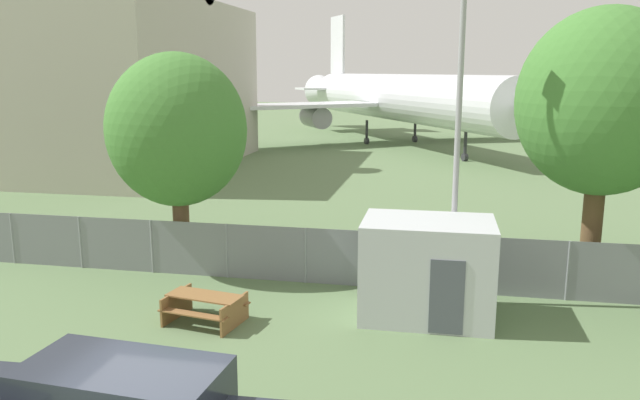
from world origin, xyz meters
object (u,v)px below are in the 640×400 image
Objects in this scene: portable_cabin at (427,269)px; picnic_bench_near_cabin at (205,305)px; airplane at (398,98)px; tree_far_right at (177,131)px; tree_left_of_cabin at (603,103)px.

portable_cabin is 1.58× the size of picnic_bench_near_cabin.
airplane is 5.35× the size of tree_far_right.
airplane is 37.47m from tree_left_of_cabin.
portable_cabin is at bearing -145.52° from tree_left_of_cabin.
airplane reaches higher than picnic_bench_near_cabin.
tree_left_of_cabin is at bearing 1.81° from tree_far_right.
tree_left_of_cabin reaches higher than picnic_bench_near_cabin.
tree_left_of_cabin is 1.17× the size of tree_far_right.
picnic_bench_near_cabin is at bearing -164.94° from portable_cabin.
portable_cabin is (3.86, -39.68, -2.78)m from airplane.
airplane is at bearing 103.21° from tree_left_of_cabin.
tree_left_of_cabin is (8.55, -36.45, 1.43)m from airplane.
airplane reaches higher than tree_left_of_cabin.
tree_far_right is (-8.14, 2.82, 3.23)m from portable_cabin.
portable_cabin is 0.48× the size of tree_far_right.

